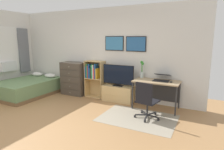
# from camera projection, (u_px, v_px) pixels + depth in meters

# --- Properties ---
(ground_plane) EXTENTS (7.20, 7.20, 0.00)m
(ground_plane) POSITION_uv_depth(u_px,v_px,m) (43.00, 125.00, 4.05)
(ground_plane) COLOR #A87A4C
(wall_back_with_posters) EXTENTS (6.12, 0.09, 2.70)m
(wall_back_with_posters) POSITION_uv_depth(u_px,v_px,m) (101.00, 53.00, 5.92)
(wall_back_with_posters) COLOR silver
(wall_back_with_posters) RESTS_ON ground_plane
(area_rug) EXTENTS (1.70, 1.20, 0.01)m
(area_rug) POSITION_uv_depth(u_px,v_px,m) (138.00, 118.00, 4.40)
(area_rug) COLOR #9E937F
(area_rug) RESTS_ON ground_plane
(bed) EXTENTS (1.43, 1.92, 0.62)m
(bed) POSITION_uv_depth(u_px,v_px,m) (28.00, 87.00, 6.20)
(bed) COLOR brown
(bed) RESTS_ON ground_plane
(dresser) EXTENTS (0.81, 0.46, 1.05)m
(dresser) POSITION_uv_depth(u_px,v_px,m) (74.00, 78.00, 6.22)
(dresser) COLOR #4C4238
(dresser) RESTS_ON ground_plane
(bookshelf) EXTENTS (0.60, 0.30, 1.13)m
(bookshelf) POSITION_uv_depth(u_px,v_px,m) (94.00, 75.00, 5.92)
(bookshelf) COLOR tan
(bookshelf) RESTS_ON ground_plane
(tv_stand) EXTENTS (0.92, 0.41, 0.46)m
(tv_stand) POSITION_uv_depth(u_px,v_px,m) (118.00, 93.00, 5.58)
(tv_stand) COLOR tan
(tv_stand) RESTS_ON ground_plane
(television) EXTENTS (0.94, 0.16, 0.61)m
(television) POSITION_uv_depth(u_px,v_px,m) (118.00, 75.00, 5.46)
(television) COLOR black
(television) RESTS_ON tv_stand
(desk) EXTENTS (1.14, 0.62, 0.74)m
(desk) POSITION_uv_depth(u_px,v_px,m) (157.00, 85.00, 4.98)
(desk) COLOR tan
(desk) RESTS_ON ground_plane
(office_chair) EXTENTS (0.58, 0.57, 0.86)m
(office_chair) POSITION_uv_depth(u_px,v_px,m) (146.00, 100.00, 4.28)
(office_chair) COLOR #232326
(office_chair) RESTS_ON ground_plane
(laptop) EXTENTS (0.40, 0.43, 0.17)m
(laptop) POSITION_uv_depth(u_px,v_px,m) (162.00, 78.00, 4.91)
(laptop) COLOR black
(laptop) RESTS_ON desk
(computer_mouse) EXTENTS (0.06, 0.10, 0.03)m
(computer_mouse) POSITION_uv_depth(u_px,v_px,m) (171.00, 82.00, 4.69)
(computer_mouse) COLOR #262628
(computer_mouse) RESTS_ON desk
(bamboo_vase) EXTENTS (0.10, 0.09, 0.46)m
(bamboo_vase) POSITION_uv_depth(u_px,v_px,m) (142.00, 70.00, 5.24)
(bamboo_vase) COLOR silver
(bamboo_vase) RESTS_ON desk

